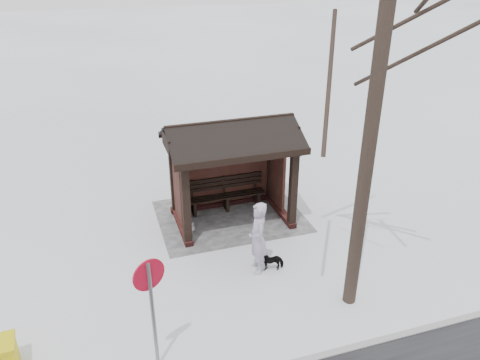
# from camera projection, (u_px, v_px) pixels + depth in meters

# --- Properties ---
(ground) EXTENTS (120.00, 120.00, 0.00)m
(ground) POSITION_uv_depth(u_px,v_px,m) (232.00, 219.00, 13.78)
(ground) COLOR white
(ground) RESTS_ON ground
(kerb) EXTENTS (120.00, 0.15, 0.06)m
(kerb) POSITION_uv_depth(u_px,v_px,m) (314.00, 358.00, 9.08)
(kerb) COLOR gray
(kerb) RESTS_ON ground
(trampled_patch) EXTENTS (4.20, 3.20, 0.02)m
(trampled_patch) POSITION_uv_depth(u_px,v_px,m) (230.00, 216.00, 13.95)
(trampled_patch) COLOR #95959A
(trampled_patch) RESTS_ON ground
(bus_shelter) EXTENTS (3.60, 2.40, 3.09)m
(bus_shelter) POSITION_uv_depth(u_px,v_px,m) (230.00, 150.00, 12.97)
(bus_shelter) COLOR #3B1715
(bus_shelter) RESTS_ON ground
(tree_near) EXTENTS (3.42, 3.42, 9.03)m
(tree_near) POSITION_uv_depth(u_px,v_px,m) (386.00, 14.00, 7.89)
(tree_near) COLOR black
(tree_near) RESTS_ON ground
(pedestrian) EXTENTS (0.53, 0.73, 1.87)m
(pedestrian) POSITION_uv_depth(u_px,v_px,m) (258.00, 238.00, 11.20)
(pedestrian) COLOR #AC9FBB
(pedestrian) RESTS_ON ground
(dog) EXTENTS (0.63, 0.37, 0.50)m
(dog) POSITION_uv_depth(u_px,v_px,m) (271.00, 260.00, 11.56)
(dog) COLOR black
(dog) RESTS_ON ground
(road_sign) EXTENTS (0.58, 0.27, 2.43)m
(road_sign) POSITION_uv_depth(u_px,v_px,m) (151.00, 292.00, 8.19)
(road_sign) COLOR slate
(road_sign) RESTS_ON ground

